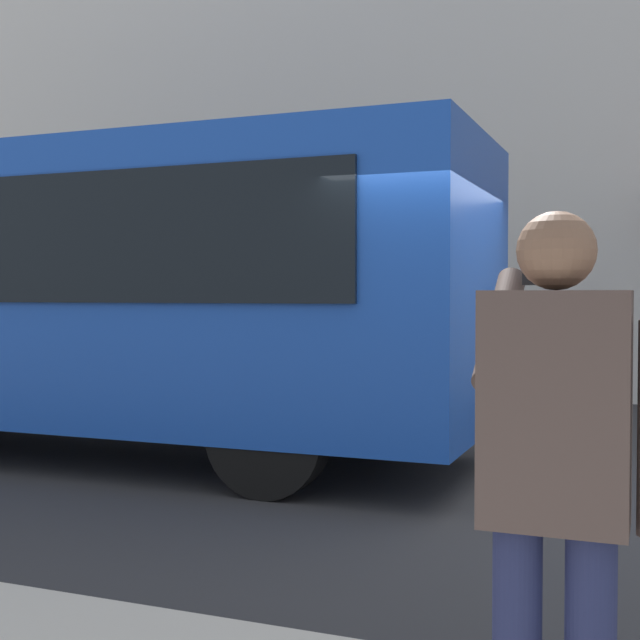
# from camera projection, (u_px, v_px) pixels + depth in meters

# --- Properties ---
(ground_plane) EXTENTS (60.00, 60.00, 0.00)m
(ground_plane) POSITION_uv_depth(u_px,v_px,m) (509.00, 495.00, 6.84)
(ground_plane) COLOR #2B2B2D
(building_facade_far) EXTENTS (28.00, 1.55, 12.00)m
(building_facade_far) POSITION_uv_depth(u_px,v_px,m) (585.00, 9.00, 12.96)
(building_facade_far) COLOR beige
(building_facade_far) RESTS_ON ground_plane
(red_bus) EXTENTS (9.05, 2.54, 3.08)m
(red_bus) POSITION_uv_depth(u_px,v_px,m) (50.00, 288.00, 8.84)
(red_bus) COLOR #1947AD
(red_bus) RESTS_ON ground_plane
(pedestrian_photographer) EXTENTS (0.53, 0.52, 1.70)m
(pedestrian_photographer) POSITION_uv_depth(u_px,v_px,m) (556.00, 465.00, 2.37)
(pedestrian_photographer) COLOR #1E2347
(pedestrian_photographer) RESTS_ON sidewalk_curb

